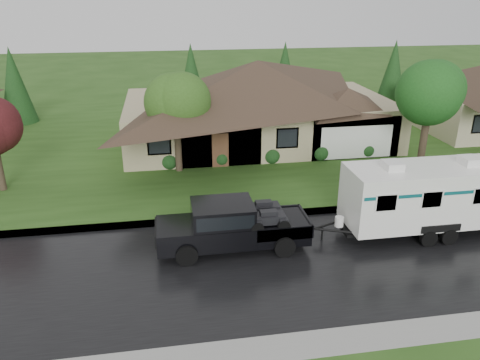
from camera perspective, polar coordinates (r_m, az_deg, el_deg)
The scene contains 10 objects.
ground at distance 20.74m, azimuth 4.20°, elevation -7.19°, with size 140.00×140.00×0.00m, color #264916.
road at distance 19.08m, azimuth 5.60°, elevation -10.07°, with size 140.00×8.00×0.01m, color black.
curb at distance 22.64m, azimuth 2.89°, elevation -4.28°, with size 140.00×0.50×0.15m, color gray.
lawn at distance 34.35m, azimuth -1.58°, elevation 5.12°, with size 140.00×26.00×0.15m, color #264916.
house_main at distance 32.75m, azimuth 2.69°, elevation 10.60°, with size 19.44×10.80×6.90m.
tree_left_green at distance 27.02m, azimuth -7.82°, elevation 8.96°, with size 3.41×3.41×5.64m.
tree_right_green at distance 28.89m, azimuth 22.17°, elevation 9.39°, with size 3.83×3.83×6.34m.
shrub_row at distance 29.18m, azimuth 3.86°, elevation 3.13°, with size 13.60×1.00×1.00m.
pickup_truck at distance 19.51m, azimuth -1.25°, elevation -5.40°, with size 6.27×2.38×2.09m.
travel_trailer at distance 22.10m, azimuth 22.00°, elevation -1.62°, with size 7.74×2.72×3.47m.
Camera 1 is at (-4.43, -17.53, 10.15)m, focal length 35.00 mm.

